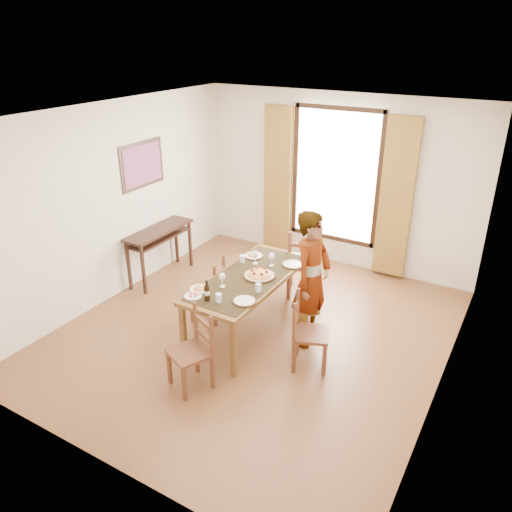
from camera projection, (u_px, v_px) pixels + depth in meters
The scene contains 22 objects.
ground at pixel (255, 331), 6.38m from camera, with size 5.00×5.00×0.00m, color #453115.
room_shell at pixel (261, 215), 5.84m from camera, with size 4.60×5.10×2.74m.
console_table at pixel (159, 236), 7.50m from camera, with size 0.38×1.20×0.80m.
dining_table at pixel (249, 281), 6.15m from camera, with size 0.81×1.92×0.76m.
chair_west at pixel (210, 292), 6.51m from camera, with size 0.46×0.46×0.86m.
chair_north at pixel (304, 265), 7.05m from camera, with size 0.60×0.60×1.04m.
chair_south at pixel (193, 352), 5.27m from camera, with size 0.52×0.52×0.89m.
chair_east at pixel (308, 334), 5.59m from camera, with size 0.51×0.51×0.89m.
man at pixel (312, 279), 5.87m from camera, with size 0.46×0.65×1.69m, color #969A9E.
plate_sw at pixel (200, 288), 5.80m from camera, with size 0.27×0.27×0.05m, color silver, non-canonical shape.
plate_se at pixel (244, 300), 5.55m from camera, with size 0.27×0.27×0.05m, color silver, non-canonical shape.
plate_nw at pixel (254, 255), 6.65m from camera, with size 0.27×0.27×0.05m, color silver, non-canonical shape.
plate_ne at pixel (292, 263), 6.41m from camera, with size 0.27×0.27×0.05m, color silver, non-canonical shape.
pasta_platter at pixel (259, 273), 6.10m from camera, with size 0.40×0.40×0.10m, color #C46519, non-canonical shape.
caprese_plate at pixel (193, 295), 5.66m from camera, with size 0.20×0.20×0.04m, color silver, non-canonical shape.
wine_glass_a at pixel (222, 280), 5.84m from camera, with size 0.08×0.08×0.18m, color white, non-canonical shape.
wine_glass_b at pixel (272, 259), 6.36m from camera, with size 0.08×0.08×0.18m, color white, non-canonical shape.
wine_glass_c at pixel (255, 257), 6.42m from camera, with size 0.08×0.08×0.18m, color white, non-canonical shape.
tumbler_a at pixel (258, 288), 5.76m from camera, with size 0.07×0.07×0.10m, color silver.
tumbler_b at pixel (242, 259), 6.48m from camera, with size 0.07×0.07×0.10m, color silver.
tumbler_c at pixel (219, 298), 5.54m from camera, with size 0.07×0.07×0.10m, color silver.
wine_bottle at pixel (207, 290), 5.54m from camera, with size 0.07×0.07×0.25m, color black, non-canonical shape.
Camera 1 is at (2.73, -4.65, 3.55)m, focal length 35.00 mm.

